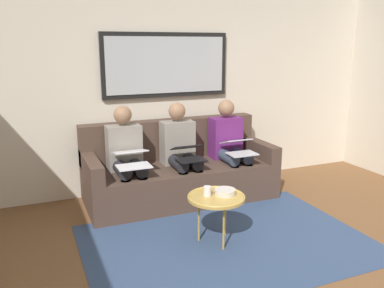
% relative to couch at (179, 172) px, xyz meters
% --- Properties ---
extents(wall_rear, '(6.00, 0.12, 2.60)m').
position_rel_couch_xyz_m(wall_rear, '(0.00, -0.48, 0.99)').
color(wall_rear, beige).
rests_on(wall_rear, ground_plane).
extents(area_rug, '(2.60, 1.80, 0.01)m').
position_rel_couch_xyz_m(area_rug, '(0.00, 1.27, -0.31)').
color(area_rug, '#33476B').
rests_on(area_rug, ground_plane).
extents(couch, '(2.20, 0.90, 0.90)m').
position_rel_couch_xyz_m(couch, '(0.00, 0.00, 0.00)').
color(couch, '#4C382D').
rests_on(couch, ground_plane).
extents(framed_mirror, '(1.58, 0.05, 0.77)m').
position_rel_couch_xyz_m(framed_mirror, '(0.00, -0.39, 1.24)').
color(framed_mirror, black).
extents(coffee_table, '(0.53, 0.53, 0.46)m').
position_rel_couch_xyz_m(coffee_table, '(0.10, 1.22, 0.12)').
color(coffee_table, tan).
rests_on(coffee_table, ground_plane).
extents(cup, '(0.07, 0.07, 0.09)m').
position_rel_couch_xyz_m(cup, '(0.17, 1.17, 0.19)').
color(cup, silver).
rests_on(cup, coffee_table).
extents(bowl, '(0.20, 0.20, 0.05)m').
position_rel_couch_xyz_m(bowl, '(-0.00, 1.21, 0.17)').
color(bowl, beige).
rests_on(bowl, coffee_table).
extents(person_left, '(0.38, 0.58, 1.14)m').
position_rel_couch_xyz_m(person_left, '(-0.64, 0.07, 0.30)').
color(person_left, '#66236B').
rests_on(person_left, couch).
extents(laptop_silver, '(0.33, 0.38, 0.16)m').
position_rel_couch_xyz_m(laptop_silver, '(-0.64, 0.30, 0.32)').
color(laptop_silver, silver).
extents(person_middle, '(0.38, 0.58, 1.14)m').
position_rel_couch_xyz_m(person_middle, '(0.00, 0.07, 0.30)').
color(person_middle, gray).
rests_on(person_middle, couch).
extents(laptop_black, '(0.31, 0.35, 0.16)m').
position_rel_couch_xyz_m(laptop_black, '(0.00, 0.31, 0.31)').
color(laptop_black, black).
extents(person_right, '(0.38, 0.58, 1.14)m').
position_rel_couch_xyz_m(person_right, '(0.64, 0.07, 0.30)').
color(person_right, gray).
rests_on(person_right, couch).
extents(laptop_white, '(0.35, 0.38, 0.16)m').
position_rel_couch_xyz_m(laptop_white, '(0.64, 0.31, 0.32)').
color(laptop_white, white).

